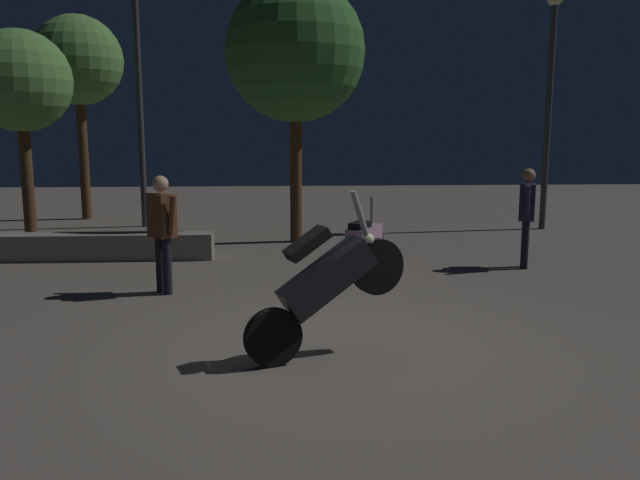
{
  "coord_description": "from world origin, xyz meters",
  "views": [
    {
      "loc": [
        -0.71,
        -6.3,
        2.18
      ],
      "look_at": [
        -0.27,
        0.69,
        1.0
      ],
      "focal_mm": 36.09,
      "sensor_mm": 36.0,
      "label": 1
    }
  ],
  "objects_px": {
    "person_bystander_far": "(162,224)",
    "streetlamp_far": "(550,81)",
    "motorcycle_pink_parked_left": "(364,240)",
    "streetlamp_near": "(138,70)",
    "motorcycle_black_foreground": "(326,284)",
    "person_rider_beside": "(527,209)"
  },
  "relations": [
    {
      "from": "motorcycle_pink_parked_left",
      "to": "streetlamp_near",
      "type": "xyz_separation_m",
      "value": [
        -4.52,
        4.82,
        3.12
      ]
    },
    {
      "from": "motorcycle_pink_parked_left",
      "to": "person_rider_beside",
      "type": "distance_m",
      "value": 2.65
    },
    {
      "from": "motorcycle_pink_parked_left",
      "to": "streetlamp_far",
      "type": "relative_size",
      "value": 0.29
    },
    {
      "from": "motorcycle_pink_parked_left",
      "to": "streetlamp_far",
      "type": "height_order",
      "value": "streetlamp_far"
    },
    {
      "from": "person_rider_beside",
      "to": "motorcycle_pink_parked_left",
      "type": "bearing_deg",
      "value": -164.05
    },
    {
      "from": "person_bystander_far",
      "to": "streetlamp_near",
      "type": "height_order",
      "value": "streetlamp_near"
    },
    {
      "from": "motorcycle_black_foreground",
      "to": "person_bystander_far",
      "type": "height_order",
      "value": "motorcycle_black_foreground"
    },
    {
      "from": "person_rider_beside",
      "to": "person_bystander_far",
      "type": "height_order",
      "value": "same"
    },
    {
      "from": "motorcycle_black_foreground",
      "to": "person_rider_beside",
      "type": "relative_size",
      "value": 1.01
    },
    {
      "from": "motorcycle_pink_parked_left",
      "to": "person_bystander_far",
      "type": "height_order",
      "value": "person_bystander_far"
    },
    {
      "from": "motorcycle_black_foreground",
      "to": "person_bystander_far",
      "type": "bearing_deg",
      "value": 106.42
    },
    {
      "from": "person_bystander_far",
      "to": "motorcycle_black_foreground",
      "type": "bearing_deg",
      "value": 82.24
    },
    {
      "from": "motorcycle_pink_parked_left",
      "to": "streetlamp_far",
      "type": "xyz_separation_m",
      "value": [
        4.59,
        3.88,
        2.86
      ]
    },
    {
      "from": "person_bystander_far",
      "to": "streetlamp_near",
      "type": "distance_m",
      "value": 7.11
    },
    {
      "from": "motorcycle_black_foreground",
      "to": "streetlamp_far",
      "type": "height_order",
      "value": "streetlamp_far"
    },
    {
      "from": "motorcycle_black_foreground",
      "to": "motorcycle_pink_parked_left",
      "type": "distance_m",
      "value": 4.4
    },
    {
      "from": "person_rider_beside",
      "to": "streetlamp_far",
      "type": "distance_m",
      "value": 5.17
    },
    {
      "from": "motorcycle_black_foreground",
      "to": "streetlamp_near",
      "type": "relative_size",
      "value": 0.29
    },
    {
      "from": "person_bystander_far",
      "to": "streetlamp_far",
      "type": "height_order",
      "value": "streetlamp_far"
    },
    {
      "from": "motorcycle_black_foreground",
      "to": "streetlamp_far",
      "type": "relative_size",
      "value": 0.31
    },
    {
      "from": "motorcycle_black_foreground",
      "to": "person_bystander_far",
      "type": "distance_m",
      "value": 3.37
    },
    {
      "from": "motorcycle_black_foreground",
      "to": "person_bystander_far",
      "type": "xyz_separation_m",
      "value": [
        -2.02,
        2.68,
        0.21
      ]
    }
  ]
}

